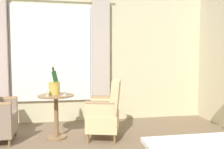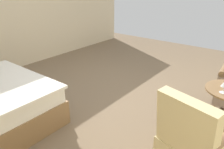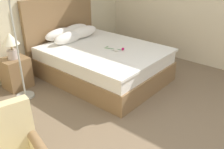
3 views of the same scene
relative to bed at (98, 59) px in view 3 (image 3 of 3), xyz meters
The scene contains 4 objects.
wall_headboard_side 1.76m from the bed, 128.38° to the left, with size 5.51×0.12×2.76m.
bed is the anchor object (origin of this frame).
nightstand 1.44m from the bed, 147.23° to the left, with size 0.44×0.38×0.53m.
bedside_lamp 1.51m from the bed, 147.23° to the left, with size 0.28×0.28×0.44m.
Camera 3 is at (-2.20, -0.71, 2.10)m, focal length 40.00 mm.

